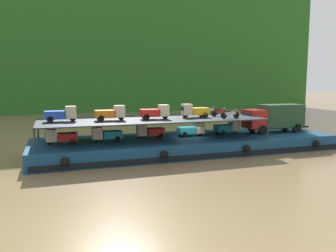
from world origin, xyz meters
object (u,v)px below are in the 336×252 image
Objects in this scene: mini_truck_lower_fore at (191,129)px; motorcycle_upper_centre at (219,112)px; motorcycle_upper_stbd at (209,110)px; mini_truck_upper_fore at (155,112)px; mini_truck_upper_mid at (110,113)px; mini_truck_lower_aft at (106,134)px; cargo_barge at (188,144)px; mini_truck_lower_bow at (228,127)px; covered_lorry at (275,117)px; mini_truck_lower_stern at (61,136)px; mini_truck_lower_mid at (150,131)px; motorcycle_upper_port at (230,114)px; mini_truck_upper_bow at (194,111)px; mini_truck_upper_stern at (61,114)px.

mini_truck_lower_fore is 3.52m from motorcycle_upper_centre.
mini_truck_upper_fore is at bearing -157.05° from motorcycle_upper_stbd.
mini_truck_upper_mid is at bearing -177.77° from motorcycle_upper_centre.
mini_truck_lower_aft is at bearing -177.45° from mini_truck_lower_fore.
mini_truck_lower_bow is at bearing 7.37° from cargo_barge.
covered_lorry is 9.92m from mini_truck_lower_fore.
mini_truck_lower_mid is (8.49, 0.69, 0.00)m from mini_truck_lower_stern.
mini_truck_lower_fore and mini_truck_lower_bow have the same top height.
mini_truck_lower_fore is 4.05m from motorcycle_upper_stbd.
motorcycle_upper_stbd reaches higher than cargo_barge.
mini_truck_lower_stern is at bearing -179.62° from motorcycle_upper_centre.
mini_truck_lower_mid is at bearing 14.32° from mini_truck_upper_mid.
covered_lorry reaches higher than motorcycle_upper_centre.
mini_truck_upper_fore reaches higher than mini_truck_lower_aft.
mini_truck_lower_fore is (8.81, 0.39, 0.00)m from mini_truck_lower_aft.
mini_truck_lower_fore is at bearing 174.38° from motorcycle_upper_centre.
mini_truck_upper_mid is 1.46× the size of motorcycle_upper_port.
covered_lorry is at bearing 1.37° from mini_truck_upper_bow.
motorcycle_upper_centre is (11.85, 0.09, 1.74)m from mini_truck_lower_aft.
motorcycle_upper_port is at bearing -115.88° from mini_truck_lower_bow.
mini_truck_lower_aft and mini_truck_lower_fore have the same top height.
motorcycle_upper_stbd is at bearing 42.42° from mini_truck_upper_bow.
mini_truck_lower_stern is 16.01m from motorcycle_upper_centre.
mini_truck_lower_aft is at bearing -179.53° from cargo_barge.
motorcycle_upper_stbd is at bearing 34.21° from cargo_barge.
cargo_barge is at bearing -145.79° from motorcycle_upper_stbd.
mini_truck_lower_stern is 8.92m from mini_truck_upper_fore.
mini_truck_upper_bow is (12.80, -0.45, 0.00)m from mini_truck_upper_stern.
cargo_barge is 11.07× the size of mini_truck_lower_stern.
mini_truck_upper_mid is 11.81m from motorcycle_upper_stbd.
cargo_barge is at bearing 179.32° from covered_lorry.
mini_truck_lower_stern is 4.88m from mini_truck_upper_mid.
mini_truck_lower_bow is (4.39, 0.30, 0.00)m from mini_truck_lower_fore.
mini_truck_upper_stern reaches higher than motorcycle_upper_stbd.
mini_truck_upper_fore and mini_truck_upper_bow have the same top height.
mini_truck_lower_bow is 2.82m from motorcycle_upper_stbd.
motorcycle_upper_centre is (3.05, -0.30, 1.74)m from mini_truck_lower_fore.
mini_truck_lower_stern is at bearing -178.20° from mini_truck_lower_fore.
mini_truck_upper_mid reaches higher than mini_truck_lower_bow.
motorcycle_upper_centre is 2.36m from motorcycle_upper_stbd.
covered_lorry is at bearing -0.11° from mini_truck_lower_stern.
motorcycle_upper_port is 1.00× the size of motorcycle_upper_stbd.
motorcycle_upper_port reaches higher than mini_truck_lower_mid.
mini_truck_upper_fore reaches higher than motorcycle_upper_port.
motorcycle_upper_stbd is (-0.02, 2.36, 0.00)m from motorcycle_upper_centre.
mini_truck_lower_stern is 2.01m from mini_truck_upper_stern.
mini_truck_lower_mid is (-14.24, 0.74, -1.00)m from covered_lorry.
mini_truck_upper_bow reaches higher than motorcycle_upper_stbd.
cargo_barge is 1.55m from mini_truck_lower_fore.
mini_truck_lower_mid is at bearing -179.91° from mini_truck_lower_bow.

